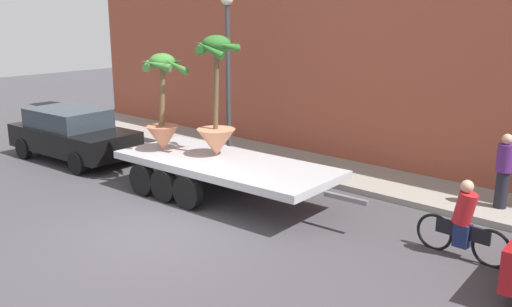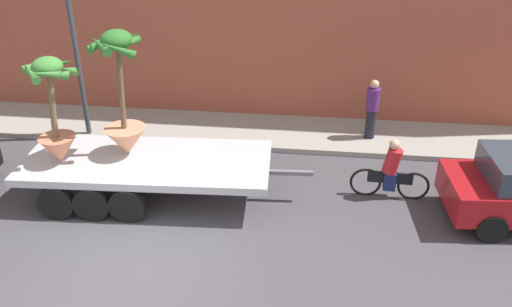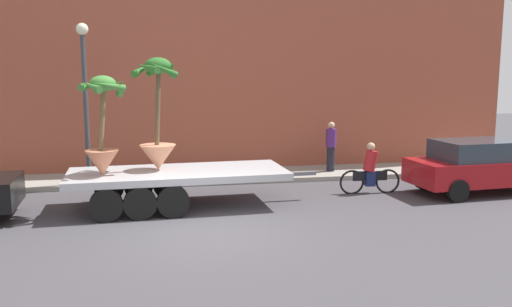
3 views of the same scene
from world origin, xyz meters
The scene contains 10 objects.
ground_plane centered at (0.00, 0.00, 0.00)m, with size 60.00×60.00×0.00m, color #423F44.
sidewalk centered at (0.00, 6.10, 0.07)m, with size 24.00×2.20×0.15m, color gray.
building_facade centered at (0.00, 7.80, 4.44)m, with size 24.00×1.20×8.88m, color #9E4C38.
flatbed_trailer centered at (-0.72, 2.52, 0.76)m, with size 6.72×2.57×0.98m.
potted_palm_rear centered at (-0.96, 2.74, 2.21)m, with size 1.23×1.29×2.95m.
potted_palm_middle centered at (-2.30, 2.17, 2.13)m, with size 1.20×1.21×2.49m.
cyclist centered at (5.16, 3.12, 0.67)m, with size 1.84×0.36×1.54m.
parked_car centered at (8.37, 2.56, 0.83)m, with size 4.44×2.11×1.58m.
pedestrian_near_gate centered at (4.89, 5.97, 1.04)m, with size 0.36×0.36×1.71m.
street_lamp centered at (-3.08, 5.30, 3.23)m, with size 0.36×0.36×4.83m.
Camera 3 is at (-0.94, -11.37, 3.54)m, focal length 37.26 mm.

